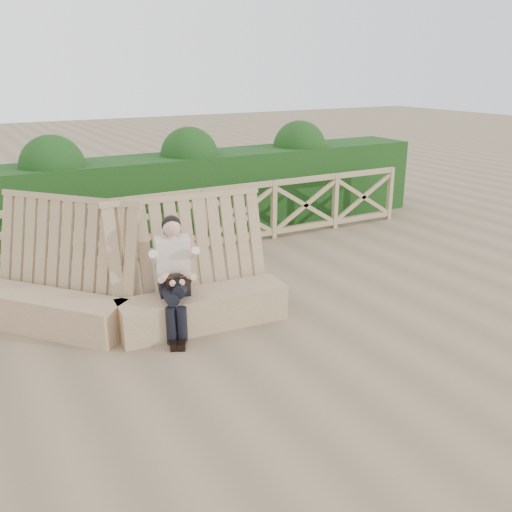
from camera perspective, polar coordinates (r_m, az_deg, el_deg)
ground at (r=6.98m, az=1.66°, el=-7.94°), size 60.00×60.00×0.00m
bench at (r=7.28m, az=-12.95°, el=-3.83°), size 3.67×2.34×1.58m
woman at (r=6.88m, az=-8.20°, el=-1.60°), size 0.56×0.90×1.43m
guardrail at (r=9.75m, az=-9.07°, el=3.11°), size 10.10×0.09×1.10m
hedge at (r=10.80m, az=-11.42°, el=5.57°), size 12.00×1.20×1.50m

